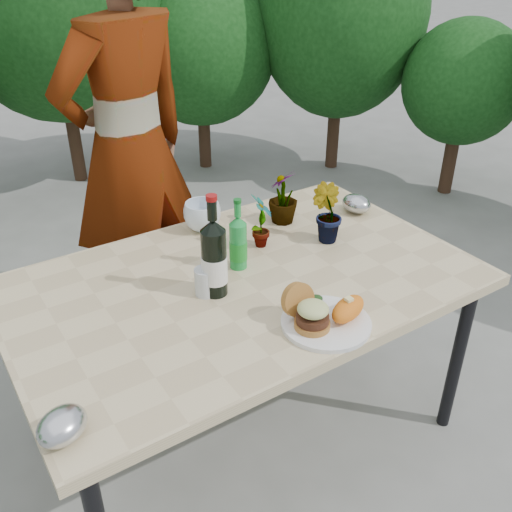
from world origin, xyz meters
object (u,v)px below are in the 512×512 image
dinner_plate (326,323)px  wine_bottle (214,259)px  patio_table (244,292)px  person (130,151)px

dinner_plate → wine_bottle: size_ratio=0.78×
patio_table → dinner_plate: bearing=-78.9°
dinner_plate → person: 1.26m
wine_bottle → patio_table: bearing=9.4°
dinner_plate → person: person is taller
patio_table → person: (-0.04, 0.87, 0.26)m
dinner_plate → wine_bottle: bearing=120.0°
patio_table → person: size_ratio=0.84×
patio_table → person: bearing=92.4°
person → dinner_plate: bearing=78.1°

